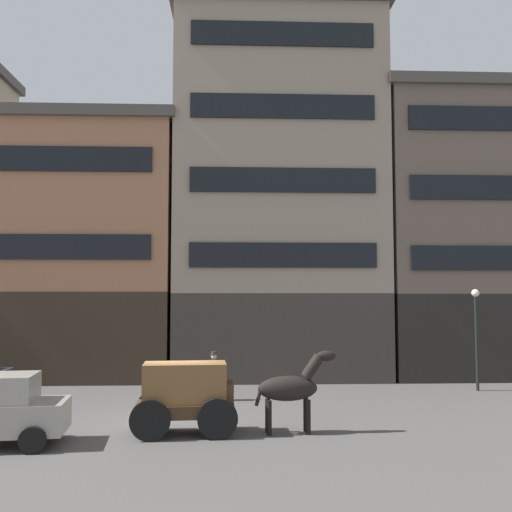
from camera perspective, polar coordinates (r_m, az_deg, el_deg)
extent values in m
plane|color=#4C4947|center=(17.86, -8.53, -16.48)|extent=(120.00, 120.00, 0.00)
cube|color=#33281E|center=(28.97, -17.13, -7.47)|extent=(8.93, 6.55, 4.03)
cube|color=#9E6B4C|center=(29.18, -16.90, 4.13)|extent=(8.93, 6.55, 7.74)
cube|color=#47423D|center=(30.02, -16.74, 11.94)|extent=(9.43, 7.05, 0.50)
cube|color=black|center=(25.77, -18.84, 0.89)|extent=(7.50, 0.12, 1.10)
cube|color=black|center=(26.36, -18.65, 9.29)|extent=(7.50, 0.12, 1.10)
cube|color=#38332D|center=(28.12, 2.20, -7.82)|extent=(9.84, 6.55, 3.96)
cube|color=gray|center=(28.85, 2.15, 9.60)|extent=(9.84, 6.55, 13.36)
cube|color=#47423D|center=(31.20, 2.12, 22.07)|extent=(10.34, 7.05, 0.50)
cube|color=black|center=(24.79, 2.79, 0.09)|extent=(8.27, 0.12, 1.10)
cube|color=black|center=(25.24, 2.76, 7.68)|extent=(8.27, 0.12, 1.10)
cube|color=black|center=(26.12, 2.74, 14.87)|extent=(8.27, 0.12, 1.10)
cube|color=black|center=(27.37, 2.71, 21.51)|extent=(8.27, 0.12, 1.10)
cube|color=black|center=(30.16, 19.48, -7.36)|extent=(7.69, 6.55, 3.94)
cube|color=#66564C|center=(30.48, 19.20, 5.37)|extent=(7.69, 6.55, 9.53)
cube|color=#47423D|center=(31.66, 18.99, 14.37)|extent=(8.19, 7.05, 0.50)
cube|color=black|center=(27.08, 21.93, -0.19)|extent=(6.46, 0.12, 1.10)
cube|color=black|center=(27.45, 21.77, 6.44)|extent=(6.46, 0.12, 1.10)
cube|color=black|center=(28.18, 21.60, 12.81)|extent=(6.46, 0.12, 1.10)
cube|color=#3D2819|center=(16.48, -7.22, -15.08)|extent=(2.78, 1.46, 0.36)
cube|color=brown|center=(16.36, -7.20, -12.57)|extent=(2.36, 1.25, 1.10)
cube|color=#3D2819|center=(16.41, -3.09, -13.45)|extent=(0.46, 1.06, 0.50)
cylinder|color=black|center=(17.21, -4.07, -15.13)|extent=(1.10, 0.15, 1.10)
cylinder|color=black|center=(15.83, -3.90, -16.13)|extent=(1.10, 0.15, 1.10)
cylinder|color=black|center=(17.25, -10.27, -15.05)|extent=(1.10, 0.15, 1.10)
cylinder|color=black|center=(15.86, -10.67, -16.04)|extent=(1.10, 0.15, 1.10)
ellipsoid|color=black|center=(16.41, 3.22, -13.22)|extent=(1.73, 0.70, 0.70)
cylinder|color=black|center=(16.45, 5.74, -11.07)|extent=(0.68, 0.36, 0.76)
ellipsoid|color=black|center=(16.50, 7.12, -9.98)|extent=(0.57, 0.27, 0.30)
cylinder|color=black|center=(16.32, 0.34, -13.80)|extent=(0.27, 0.12, 0.65)
cylinder|color=black|center=(16.81, 5.05, -15.65)|extent=(0.14, 0.14, 0.95)
cylinder|color=black|center=(16.47, 5.30, -15.90)|extent=(0.14, 0.14, 0.95)
cylinder|color=black|center=(16.65, 1.18, -15.79)|extent=(0.14, 0.14, 0.95)
cylinder|color=black|center=(16.30, 1.35, -16.05)|extent=(0.14, 0.14, 0.95)
cylinder|color=black|center=(15.57, -21.65, -16.91)|extent=(0.68, 0.25, 0.66)
cylinder|color=black|center=(17.17, -20.35, -15.68)|extent=(0.68, 0.25, 0.66)
cylinder|color=#38332D|center=(21.44, -4.57, -13.23)|extent=(0.16, 0.16, 0.85)
cylinder|color=#38332D|center=(21.43, -4.02, -13.23)|extent=(0.16, 0.16, 0.85)
cylinder|color=#38332D|center=(21.33, -4.28, -11.28)|extent=(0.50, 0.50, 0.62)
sphere|color=tan|center=(21.28, -4.28, -10.11)|extent=(0.22, 0.22, 0.22)
cylinder|color=#38332D|center=(21.27, -4.27, -9.84)|extent=(0.28, 0.28, 0.02)
cylinder|color=#38332D|center=(21.26, -4.27, -9.70)|extent=(0.18, 0.18, 0.09)
cylinder|color=black|center=(24.97, 21.40, -8.24)|extent=(0.12, 0.12, 3.80)
sphere|color=silver|center=(24.89, 21.28, -3.51)|extent=(0.32, 0.32, 0.32)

